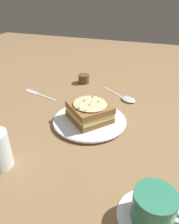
{
  "coord_description": "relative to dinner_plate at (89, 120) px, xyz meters",
  "views": [
    {
      "loc": [
        -0.55,
        -0.21,
        0.39
      ],
      "look_at": [
        0.01,
        -0.02,
        0.04
      ],
      "focal_mm": 35.0,
      "sensor_mm": 36.0,
      "label": 1
    }
  ],
  "objects": [
    {
      "name": "ground_plane",
      "position": [
        -0.01,
        0.02,
        -0.01
      ],
      "size": [
        2.4,
        2.4,
        0.0
      ],
      "primitive_type": "plane",
      "color": "olive"
    },
    {
      "name": "dinner_plate",
      "position": [
        0.0,
        0.0,
        0.0
      ],
      "size": [
        0.24,
        0.24,
        0.01
      ],
      "color": "white",
      "rests_on": "ground_plane"
    },
    {
      "name": "sandwich",
      "position": [
        -0.0,
        -0.0,
        0.04
      ],
      "size": [
        0.17,
        0.17,
        0.07
      ],
      "rotation": [
        0.0,
        0.0,
        0.85
      ],
      "color": "olive",
      "rests_on": "dinner_plate"
    },
    {
      "name": "teacup_with_saucer",
      "position": [
        -0.28,
        -0.23,
        0.02
      ],
      "size": [
        0.13,
        0.14,
        0.07
      ],
      "rotation": [
        0.0,
        0.0,
        4.84
      ],
      "color": "white",
      "rests_on": "ground_plane"
    },
    {
      "name": "fork",
      "position": [
        0.13,
        0.28,
        -0.01
      ],
      "size": [
        0.06,
        0.17,
        0.0
      ],
      "rotation": [
        0.0,
        0.0,
        5.99
      ],
      "color": "silver",
      "rests_on": "ground_plane"
    },
    {
      "name": "spoon",
      "position": [
        0.2,
        -0.09,
        -0.0
      ],
      "size": [
        0.13,
        0.16,
        0.01
      ],
      "rotation": [
        0.0,
        0.0,
        2.51
      ],
      "color": "silver",
      "rests_on": "ground_plane"
    },
    {
      "name": "condiment_pot",
      "position": [
        0.3,
        0.13,
        0.01
      ],
      "size": [
        0.05,
        0.05,
        0.04
      ],
      "primitive_type": "cylinder",
      "color": "brown",
      "rests_on": "ground_plane"
    }
  ]
}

